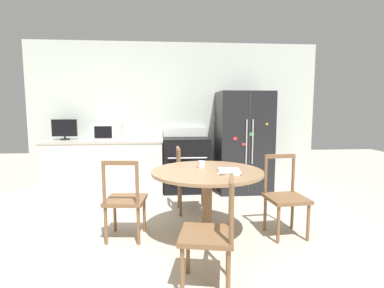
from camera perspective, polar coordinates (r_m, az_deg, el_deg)
ground_plane at (r=3.22m, az=-1.58°, el=-19.66°), size 14.00×14.00×0.00m
back_wall at (r=5.53m, az=-3.21°, el=5.44°), size 5.20×0.10×2.60m
kitchen_counter at (r=5.36m, az=-16.19°, el=-4.00°), size 1.99×0.64×0.90m
refrigerator at (r=5.27m, az=9.70°, el=0.44°), size 0.89×0.80×1.71m
oven_range at (r=5.24m, az=-1.13°, el=-3.79°), size 0.78×0.68×1.08m
microwave at (r=5.32m, az=-15.70°, el=2.35°), size 0.49×0.38×0.28m
countertop_tv at (r=5.52m, az=-23.11°, el=2.69°), size 0.41×0.16×0.35m
dining_table at (r=3.28m, az=2.91°, el=-7.60°), size 1.20×1.20×0.77m
dining_chair_far at (r=4.17m, az=-0.41°, el=-7.04°), size 0.43×0.43×0.90m
dining_chair_near at (r=2.48m, az=3.52°, el=-16.91°), size 0.49×0.49×0.90m
dining_chair_right at (r=3.58m, az=17.34°, el=-9.67°), size 0.45×0.45×0.90m
dining_chair_left at (r=3.39m, az=-12.68°, el=-10.46°), size 0.46×0.46×0.90m
candle_glass at (r=3.37m, az=1.79°, el=-4.00°), size 0.08×0.08×0.08m
mail_stack at (r=3.17m, az=7.07°, el=-5.15°), size 0.29×0.34×0.02m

